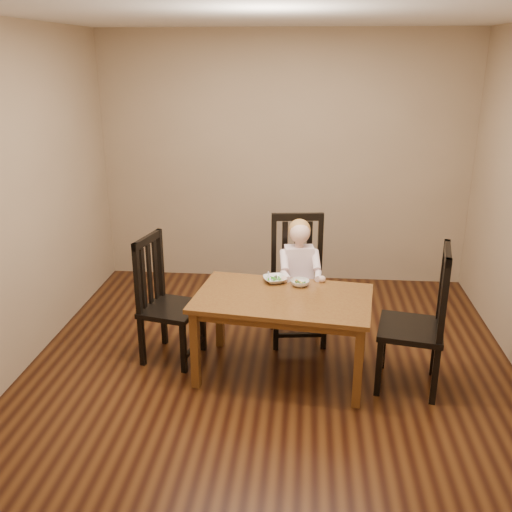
# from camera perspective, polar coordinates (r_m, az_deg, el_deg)

# --- Properties ---
(room) EXTENTS (4.01, 4.01, 2.71)m
(room) POSITION_cam_1_polar(r_m,az_deg,el_deg) (4.32, 1.64, 4.94)
(room) COLOR #45250E
(room) RESTS_ON ground
(dining_table) EXTENTS (1.44, 0.97, 0.67)m
(dining_table) POSITION_cam_1_polar(r_m,az_deg,el_deg) (4.44, 2.70, -4.97)
(dining_table) COLOR #532D13
(dining_table) RESTS_ON room
(chair_child) EXTENTS (0.54, 0.52, 1.12)m
(chair_child) POSITION_cam_1_polar(r_m,az_deg,el_deg) (5.08, 4.21, -2.50)
(chair_child) COLOR black
(chair_child) RESTS_ON room
(chair_left) EXTENTS (0.53, 0.54, 1.06)m
(chair_left) POSITION_cam_1_polar(r_m,az_deg,el_deg) (4.78, -9.02, -4.50)
(chair_left) COLOR black
(chair_left) RESTS_ON room
(chair_right) EXTENTS (0.55, 0.57, 1.14)m
(chair_right) POSITION_cam_1_polar(r_m,az_deg,el_deg) (4.46, 16.02, -6.37)
(chair_right) COLOR black
(chair_right) RESTS_ON room
(toddler) EXTENTS (0.38, 0.46, 0.57)m
(toddler) POSITION_cam_1_polar(r_m,az_deg,el_deg) (4.97, 4.32, -1.19)
(toddler) COLOR white
(toddler) RESTS_ON chair_child
(bowl_peas) EXTENTS (0.24, 0.24, 0.05)m
(bowl_peas) POSITION_cam_1_polar(r_m,az_deg,el_deg) (4.67, 1.89, -2.35)
(bowl_peas) COLOR white
(bowl_peas) RESTS_ON dining_table
(bowl_veg) EXTENTS (0.20, 0.20, 0.05)m
(bowl_veg) POSITION_cam_1_polar(r_m,az_deg,el_deg) (4.61, 4.42, -2.70)
(bowl_veg) COLOR white
(bowl_veg) RESTS_ON dining_table
(fork) EXTENTS (0.04, 0.11, 0.04)m
(fork) POSITION_cam_1_polar(r_m,az_deg,el_deg) (4.65, 1.37, -2.16)
(fork) COLOR silver
(fork) RESTS_ON bowl_peas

